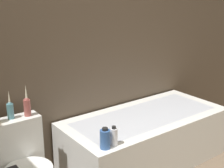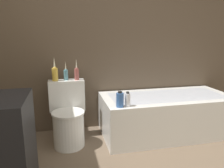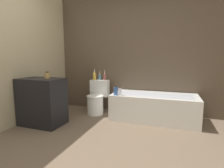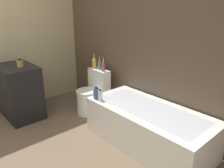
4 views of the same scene
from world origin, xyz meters
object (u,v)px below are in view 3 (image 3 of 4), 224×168
object	(u,v)px
soap_bottle_glass	(47,75)
shampoo_bottle_tall	(116,91)
vase_silver	(100,77)
vase_gold	(94,76)
shampoo_bottle_short	(120,92)
bathtub	(154,107)
toilet	(97,99)
vase_bronze	(105,76)

from	to	relation	value
soap_bottle_glass	shampoo_bottle_tall	xyz separation A→B (m)	(1.07, 0.59, -0.32)
vase_silver	shampoo_bottle_tall	distance (m)	0.75
vase_gold	shampoo_bottle_short	xyz separation A→B (m)	(0.74, -0.47, -0.23)
shampoo_bottle_tall	bathtub	bearing A→B (deg)	22.92
vase_silver	shampoo_bottle_tall	size ratio (longest dim) A/B	1.33
vase_silver	shampoo_bottle_tall	world-z (taller)	vase_silver
vase_gold	toilet	bearing A→B (deg)	-53.60
vase_gold	vase_bronze	world-z (taller)	vase_gold
vase_gold	vase_silver	size ratio (longest dim) A/B	1.22
vase_gold	shampoo_bottle_short	bearing A→B (deg)	-32.36
shampoo_bottle_short	soap_bottle_glass	bearing A→B (deg)	-152.91
vase_silver	bathtub	bearing A→B (deg)	-9.06
vase_bronze	shampoo_bottle_tall	xyz separation A→B (m)	(0.41, -0.46, -0.22)
vase_gold	shampoo_bottle_short	distance (m)	0.91
vase_silver	vase_bronze	bearing A→B (deg)	-10.39
bathtub	toilet	bearing A→B (deg)	179.46
soap_bottle_glass	shampoo_bottle_short	distance (m)	1.34
toilet	vase_silver	size ratio (longest dim) A/B	3.16
bathtub	vase_gold	xyz separation A→B (m)	(-1.34, 0.18, 0.55)
bathtub	soap_bottle_glass	size ratio (longest dim) A/B	13.39
soap_bottle_glass	vase_silver	world-z (taller)	soap_bottle_glass
bathtub	shampoo_bottle_tall	distance (m)	0.81
shampoo_bottle_tall	shampoo_bottle_short	xyz separation A→B (m)	(0.08, 0.00, -0.01)
vase_gold	vase_silver	distance (m)	0.13
bathtub	vase_bronze	size ratio (longest dim) A/B	6.41
vase_gold	shampoo_bottle_short	size ratio (longest dim) A/B	1.73
soap_bottle_glass	shampoo_bottle_short	world-z (taller)	soap_bottle_glass
vase_silver	shampoo_bottle_short	xyz separation A→B (m)	(0.62, -0.48, -0.22)
soap_bottle_glass	vase_gold	size ratio (longest dim) A/B	0.44
bathtub	toilet	xyz separation A→B (m)	(-1.22, 0.01, 0.06)
soap_bottle_glass	vase_bronze	xyz separation A→B (m)	(0.66, 1.05, -0.10)
soap_bottle_glass	shampoo_bottle_tall	bearing A→B (deg)	28.85
soap_bottle_glass	vase_bronze	world-z (taller)	vase_bronze
soap_bottle_glass	vase_gold	xyz separation A→B (m)	(0.41, 1.06, -0.09)
vase_gold	vase_silver	bearing A→B (deg)	6.33
bathtub	toilet	world-z (taller)	toilet
shampoo_bottle_tall	soap_bottle_glass	bearing A→B (deg)	-151.15
vase_silver	soap_bottle_glass	bearing A→B (deg)	-116.67
bathtub	vase_gold	bearing A→B (deg)	172.35
vase_bronze	soap_bottle_glass	bearing A→B (deg)	-122.28
vase_bronze	bathtub	bearing A→B (deg)	-8.91
vase_bronze	shampoo_bottle_short	distance (m)	0.71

